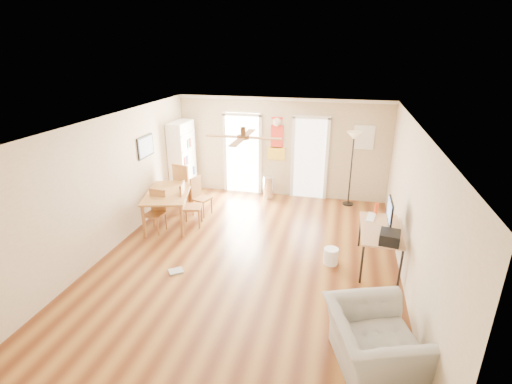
% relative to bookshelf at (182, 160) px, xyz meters
% --- Properties ---
extents(floor, '(7.00, 7.00, 0.00)m').
position_rel_bookshelf_xyz_m(floor, '(2.53, -2.86, -1.00)').
color(floor, brown).
rests_on(floor, ground).
extents(ceiling, '(5.50, 7.00, 0.00)m').
position_rel_bookshelf_xyz_m(ceiling, '(2.53, -2.86, 1.60)').
color(ceiling, silver).
rests_on(ceiling, floor).
extents(wall_back, '(5.50, 0.04, 2.60)m').
position_rel_bookshelf_xyz_m(wall_back, '(2.53, 0.64, 0.30)').
color(wall_back, beige).
rests_on(wall_back, floor).
extents(wall_front, '(5.50, 0.04, 2.60)m').
position_rel_bookshelf_xyz_m(wall_front, '(2.53, -6.36, 0.30)').
color(wall_front, beige).
rests_on(wall_front, floor).
extents(wall_left, '(0.04, 7.00, 2.60)m').
position_rel_bookshelf_xyz_m(wall_left, '(-0.22, -2.86, 0.30)').
color(wall_left, beige).
rests_on(wall_left, floor).
extents(wall_right, '(0.04, 7.00, 2.60)m').
position_rel_bookshelf_xyz_m(wall_right, '(5.28, -2.86, 0.30)').
color(wall_right, beige).
rests_on(wall_right, floor).
extents(crown_molding, '(5.50, 7.00, 0.08)m').
position_rel_bookshelf_xyz_m(crown_molding, '(2.53, -2.86, 1.56)').
color(crown_molding, white).
rests_on(crown_molding, wall_back).
extents(kitchen_doorway, '(0.90, 0.10, 2.10)m').
position_rel_bookshelf_xyz_m(kitchen_doorway, '(1.48, 0.63, 0.05)').
color(kitchen_doorway, white).
rests_on(kitchen_doorway, wall_back).
extents(bathroom_doorway, '(0.80, 0.10, 2.10)m').
position_rel_bookshelf_xyz_m(bathroom_doorway, '(3.28, 0.63, 0.05)').
color(bathroom_doorway, white).
rests_on(bathroom_doorway, wall_back).
extents(wall_decal, '(0.46, 0.03, 1.10)m').
position_rel_bookshelf_xyz_m(wall_decal, '(2.40, 0.62, 0.55)').
color(wall_decal, red).
rests_on(wall_decal, wall_back).
extents(ac_grille, '(0.50, 0.04, 0.60)m').
position_rel_bookshelf_xyz_m(ac_grille, '(4.58, 0.61, 0.70)').
color(ac_grille, white).
rests_on(ac_grille, wall_back).
extents(framed_poster, '(0.04, 0.66, 0.48)m').
position_rel_bookshelf_xyz_m(framed_poster, '(-0.20, -1.46, 0.70)').
color(framed_poster, black).
rests_on(framed_poster, wall_left).
extents(ceiling_fan, '(1.24, 1.24, 0.20)m').
position_rel_bookshelf_xyz_m(ceiling_fan, '(2.53, -3.16, 1.43)').
color(ceiling_fan, '#593819').
rests_on(ceiling_fan, ceiling).
extents(bookshelf, '(0.54, 0.95, 2.00)m').
position_rel_bookshelf_xyz_m(bookshelf, '(0.00, 0.00, 0.00)').
color(bookshelf, white).
rests_on(bookshelf, floor).
extents(dining_table, '(1.26, 1.70, 0.76)m').
position_rel_bookshelf_xyz_m(dining_table, '(0.38, -1.72, -0.62)').
color(dining_table, '#A27534').
rests_on(dining_table, floor).
extents(dining_chair_right_a, '(0.47, 0.47, 0.91)m').
position_rel_bookshelf_xyz_m(dining_chair_right_a, '(0.93, -1.09, -0.55)').
color(dining_chair_right_a, '#9D6232').
rests_on(dining_chair_right_a, floor).
extents(dining_chair_right_b, '(0.49, 0.49, 1.00)m').
position_rel_bookshelf_xyz_m(dining_chair_right_b, '(0.93, -1.71, -0.50)').
color(dining_chair_right_b, '#976430').
rests_on(dining_chair_right_b, floor).
extents(dining_chair_near, '(0.41, 0.41, 0.92)m').
position_rel_bookshelf_xyz_m(dining_chair_near, '(0.27, -2.18, -0.54)').
color(dining_chair_near, '#A37234').
rests_on(dining_chair_near, floor).
extents(dining_chair_far, '(0.58, 0.58, 1.13)m').
position_rel_bookshelf_xyz_m(dining_chair_far, '(0.39, -0.69, -0.43)').
color(dining_chair_far, '#A36434').
rests_on(dining_chair_far, floor).
extents(trash_can, '(0.31, 0.31, 0.60)m').
position_rel_bookshelf_xyz_m(trash_can, '(2.26, 0.30, -0.70)').
color(trash_can, silver).
rests_on(trash_can, floor).
extents(torchiere_lamp, '(0.44, 0.44, 1.88)m').
position_rel_bookshelf_xyz_m(torchiere_lamp, '(4.34, 0.34, -0.06)').
color(torchiere_lamp, black).
rests_on(torchiere_lamp, floor).
extents(computer_desk, '(0.70, 1.39, 0.75)m').
position_rel_bookshelf_xyz_m(computer_desk, '(4.88, -2.50, -0.63)').
color(computer_desk, tan).
rests_on(computer_desk, floor).
extents(imac, '(0.18, 0.60, 0.56)m').
position_rel_bookshelf_xyz_m(imac, '(5.00, -2.50, 0.02)').
color(imac, black).
rests_on(imac, computer_desk).
extents(keyboard, '(0.21, 0.45, 0.02)m').
position_rel_bookshelf_xyz_m(keyboard, '(4.73, -2.04, -0.25)').
color(keyboard, silver).
rests_on(keyboard, computer_desk).
extents(printer, '(0.37, 0.42, 0.19)m').
position_rel_bookshelf_xyz_m(printer, '(4.98, -3.01, -0.16)').
color(printer, black).
rests_on(printer, computer_desk).
extents(orange_bottle, '(0.08, 0.08, 0.22)m').
position_rel_bookshelf_xyz_m(orange_bottle, '(4.83, -1.84, -0.14)').
color(orange_bottle, red).
rests_on(orange_bottle, computer_desk).
extents(wastebasket_a, '(0.29, 0.29, 0.31)m').
position_rel_bookshelf_xyz_m(wastebasket_a, '(4.05, -2.65, -0.84)').
color(wastebasket_a, white).
rests_on(wastebasket_a, floor).
extents(wastebasket_b, '(0.31, 0.31, 0.32)m').
position_rel_bookshelf_xyz_m(wastebasket_b, '(4.91, -3.90, -0.84)').
color(wastebasket_b, white).
rests_on(wastebasket_b, floor).
extents(floor_cloth, '(0.32, 0.30, 0.04)m').
position_rel_bookshelf_xyz_m(floor_cloth, '(1.37, -3.58, -0.98)').
color(floor_cloth, gray).
rests_on(floor_cloth, floor).
extents(armchair, '(1.39, 1.48, 0.78)m').
position_rel_bookshelf_xyz_m(armchair, '(4.68, -5.04, -0.61)').
color(armchair, '#9B9B96').
rests_on(armchair, floor).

